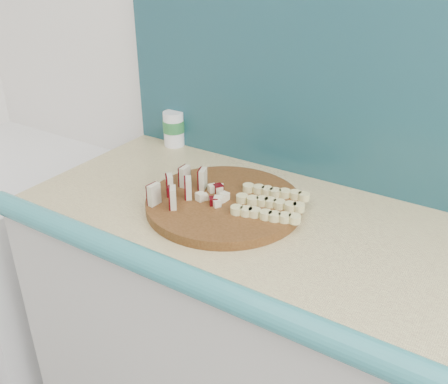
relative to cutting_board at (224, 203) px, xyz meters
name	(u,v)px	position (x,y,z in m)	size (l,w,h in m)	color
porcelain_fixture	(20,253)	(-0.96, 0.00, -0.52)	(0.70, 0.72, 0.84)	white
cutting_board	(224,203)	(0.00, 0.00, 0.00)	(0.40, 0.40, 0.03)	#41240E
apple_wedges	(179,186)	(-0.11, -0.05, 0.04)	(0.08, 0.18, 0.06)	beige
apple_chunks	(214,194)	(-0.03, -0.01, 0.02)	(0.06, 0.07, 0.02)	#F6EBC5
banana_slices	(271,203)	(0.12, 0.03, 0.02)	(0.20, 0.18, 0.02)	#E3D88B
canister	(174,128)	(-0.37, 0.27, 0.05)	(0.07, 0.07, 0.11)	white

